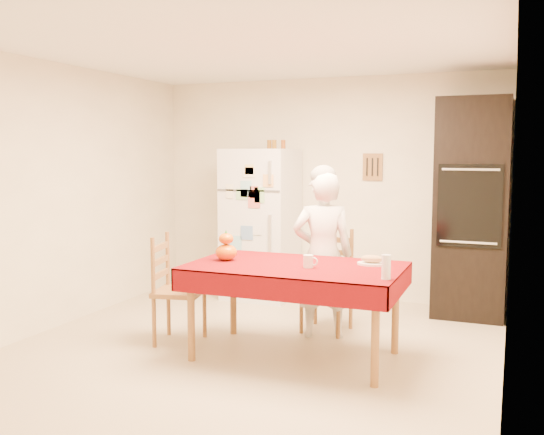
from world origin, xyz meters
The scene contains 17 objects.
floor centered at (0.00, 0.00, 0.00)m, with size 4.50×4.50×0.00m, color #C1AF8B.
room_shell centered at (0.00, 0.00, 1.62)m, with size 4.02×4.52×2.51m.
refrigerator centered at (-0.65, 1.88, 0.85)m, with size 0.75×0.74×1.70m.
oven_cabinet centered at (1.63, 1.93, 1.10)m, with size 0.70×0.62×2.20m.
dining_table centered at (0.41, 0.07, 0.69)m, with size 1.70×1.00×0.76m.
chair_far centered at (0.45, 0.93, 0.51)m, with size 0.45×0.43×0.95m.
chair_left centered at (-0.72, 0.05, 0.51)m, with size 0.48×0.49×0.95m.
seated_woman centered at (0.45, 0.70, 0.75)m, with size 0.54×0.36×1.49m, color silver.
coffee_mug centered at (0.54, 0.00, 0.81)m, with size 0.08×0.08×0.10m, color white.
pumpkin_lower centered at (-0.20, 0.06, 0.83)m, with size 0.18×0.18×0.14m, color #D53C05.
pumpkin_upper centered at (-0.20, 0.06, 0.94)m, with size 0.12×0.12×0.09m, color red.
wine_glass centered at (1.20, -0.20, 0.85)m, with size 0.07×0.07×0.18m, color silver.
bread_plate centered at (0.98, 0.30, 0.77)m, with size 0.24×0.24×0.02m, color white.
bread_loaf centered at (0.98, 0.30, 0.81)m, with size 0.18×0.10×0.06m, color tan.
spice_jar_left centered at (-0.57, 1.93, 1.75)m, with size 0.05×0.05×0.10m, color brown.
spice_jar_mid centered at (-0.51, 1.93, 1.75)m, with size 0.05×0.05×0.10m, color #98641B.
spice_jar_right centered at (-0.40, 1.93, 1.75)m, with size 0.05×0.05×0.10m, color brown.
Camera 1 is at (2.02, -4.44, 1.66)m, focal length 40.00 mm.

